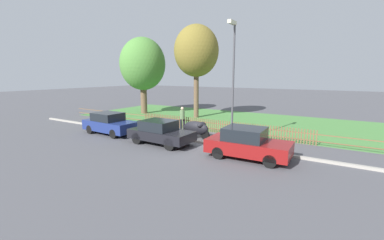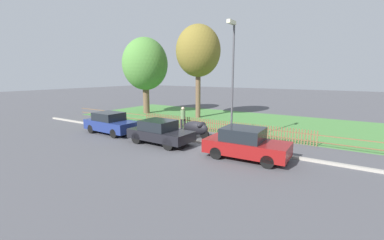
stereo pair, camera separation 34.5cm
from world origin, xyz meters
The scene contains 12 objects.
ground_plane centered at (0.00, 0.00, 0.00)m, with size 120.00×120.00×0.00m, color #4C4C51.
kerb_stone centered at (0.00, 0.10, 0.06)m, with size 29.68×0.20×0.12m, color #9E998E.
grass_strip centered at (0.00, 8.13, 0.01)m, with size 29.68×10.33×0.01m, color #477F3D.
park_fence centered at (0.00, 2.98, 0.44)m, with size 29.68×0.05×0.88m.
parked_car_silver_hatchback centered at (-5.83, -1.03, 0.71)m, with size 3.85×1.76×1.41m.
parked_car_black_saloon centered at (-1.37, -1.26, 0.69)m, with size 3.80×1.79×1.35m.
parked_car_navy_estate centered at (3.70, -1.12, 0.72)m, with size 3.90×1.88×1.46m.
covered_motorcycle centered at (-0.28, 0.94, 0.65)m, with size 1.94×0.77×1.07m.
tree_nearest_kerb centered at (-10.10, 7.11, 4.89)m, with size 4.48×4.48×7.51m.
tree_behind_motorcycle centered at (-4.28, 7.69, 5.92)m, with size 3.96×3.96×8.24m.
pedestrian_near_fence centered at (-2.32, 2.43, 0.94)m, with size 0.47×0.47×1.67m.
street_lamp centered at (2.11, 0.71, 4.09)m, with size 0.20×0.79×6.65m.
Camera 1 is at (7.57, -12.45, 3.92)m, focal length 24.00 mm.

